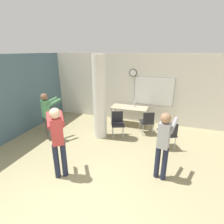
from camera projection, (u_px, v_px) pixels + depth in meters
ground_plane at (69, 217)px, 3.23m from camera, size 24.00×24.00×0.00m
wall_left_accent at (16, 96)px, 6.04m from camera, size 0.12×7.00×2.80m
wall_back at (132, 88)px, 7.27m from camera, size 8.00×0.15×2.80m
support_pillar at (100, 98)px, 5.80m from camera, size 0.44×0.44×2.80m
folding_table at (129, 109)px, 6.99m from camera, size 1.43×0.66×0.75m
bottle_on_table at (134, 104)px, 7.04m from camera, size 0.06×0.06×0.23m
chair_table_right at (147, 121)px, 6.26m from camera, size 0.59×0.59×0.87m
chair_table_front at (118, 122)px, 6.15m from camera, size 0.58×0.58×0.87m
chair_mid_room at (169, 133)px, 5.32m from camera, size 0.59×0.59×0.87m
chair_by_left_wall at (47, 118)px, 6.54m from camera, size 0.62×0.62×0.87m
person_playing_side at (163, 141)px, 3.92m from camera, size 0.46×0.68×1.66m
person_watching_back at (47, 113)px, 5.73m from camera, size 0.55×0.65×1.62m
person_playing_front at (58, 138)px, 3.96m from camera, size 0.65×0.69×1.75m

